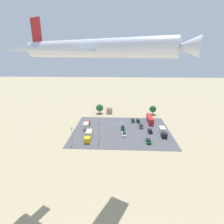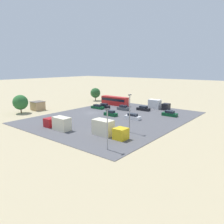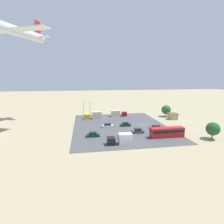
# 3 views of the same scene
# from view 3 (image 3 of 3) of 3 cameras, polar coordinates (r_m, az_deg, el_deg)

# --- Properties ---
(ground_plane) EXTENTS (400.00, 400.00, 0.00)m
(ground_plane) POSITION_cam_3_polar(r_m,az_deg,el_deg) (73.63, 9.94, -4.21)
(ground_plane) COLOR tan
(parking_lot_surface) EXTENTS (47.04, 36.89, 0.08)m
(parking_lot_surface) POSITION_cam_3_polar(r_m,az_deg,el_deg) (71.08, 2.64, -4.57)
(parking_lot_surface) COLOR #4C4C51
(parking_lot_surface) RESTS_ON ground
(shed_building) EXTENTS (3.80, 3.87, 2.91)m
(shed_building) POSITION_cam_3_polar(r_m,az_deg,el_deg) (87.03, 19.21, -1.29)
(shed_building) COLOR tan
(shed_building) RESTS_ON ground
(bus) EXTENTS (2.58, 11.14, 3.25)m
(bus) POSITION_cam_3_polar(r_m,az_deg,el_deg) (60.33, 17.52, -6.21)
(bus) COLOR red
(bus) RESTS_ON ground
(parked_car_0) EXTENTS (1.70, 4.10, 1.62)m
(parked_car_0) POSITION_cam_3_polar(r_m,az_deg,el_deg) (70.69, 4.41, -4.08)
(parked_car_0) COLOR #0C4723
(parked_car_0) RESTS_ON ground
(parked_car_1) EXTENTS (1.96, 4.07, 1.66)m
(parked_car_1) POSITION_cam_3_polar(r_m,az_deg,el_deg) (62.61, 8.42, -6.18)
(parked_car_1) COLOR #4C5156
(parked_car_1) RESTS_ON ground
(parked_car_2) EXTENTS (1.80, 4.55, 1.57)m
(parked_car_2) POSITION_cam_3_polar(r_m,az_deg,el_deg) (68.78, -1.46, -4.50)
(parked_car_2) COLOR silver
(parked_car_2) RESTS_ON ground
(parked_car_3) EXTENTS (1.92, 4.32, 1.54)m
(parked_car_3) POSITION_cam_3_polar(r_m,az_deg,el_deg) (57.82, 4.27, -7.62)
(parked_car_3) COLOR black
(parked_car_3) RESTS_ON ground
(parked_car_4) EXTENTS (1.71, 4.30, 1.52)m
(parked_car_4) POSITION_cam_3_polar(r_m,az_deg,el_deg) (66.12, 14.73, -5.55)
(parked_car_4) COLOR black
(parked_car_4) RESTS_ON ground
(parked_car_5) EXTENTS (1.94, 4.34, 1.59)m
(parked_car_5) POSITION_cam_3_polar(r_m,az_deg,el_deg) (58.56, -6.26, -7.39)
(parked_car_5) COLOR #0C4723
(parked_car_5) RESTS_ON ground
(parked_car_6) EXTENTS (1.78, 4.77, 1.47)m
(parked_car_6) POSITION_cam_3_polar(r_m,az_deg,el_deg) (68.77, 14.20, -4.89)
(parked_car_6) COLOR #0C4723
(parked_car_6) RESTS_ON ground
(parked_truck_0) EXTENTS (2.52, 8.13, 3.28)m
(parked_truck_0) POSITION_cam_3_polar(r_m,az_deg,el_deg) (83.44, -5.89, -1.15)
(parked_truck_0) COLOR gold
(parked_truck_0) RESTS_ON ground
(parked_truck_1) EXTENTS (2.34, 7.78, 3.02)m
(parked_truck_1) POSITION_cam_3_polar(r_m,az_deg,el_deg) (88.20, 1.95, -0.50)
(parked_truck_1) COLOR maroon
(parked_truck_1) RESTS_ON ground
(parked_truck_2) EXTENTS (2.42, 7.38, 3.12)m
(parked_truck_2) POSITION_cam_3_polar(r_m,az_deg,el_deg) (52.04, 3.06, -8.86)
(parked_truck_2) COLOR black
(parked_truck_2) RESTS_ON ground
(tree_near_shed) EXTENTS (4.20, 4.20, 5.45)m
(tree_near_shed) POSITION_cam_3_polar(r_m,az_deg,el_deg) (64.17, 30.08, -4.79)
(tree_near_shed) COLOR brown
(tree_near_shed) RESTS_ON ground
(tree_apron_mid) EXTENTS (4.62, 4.62, 5.75)m
(tree_apron_mid) POSITION_cam_3_polar(r_m,az_deg,el_deg) (91.87, 17.27, 0.72)
(tree_apron_mid) COLOR brown
(tree_apron_mid) RESTS_ON ground
(light_pole_lot_centre) EXTENTS (0.90, 0.28, 7.31)m
(light_pole_lot_centre) POSITION_cam_3_polar(r_m,az_deg,el_deg) (88.65, -9.32, 1.19)
(light_pole_lot_centre) COLOR gray
(light_pole_lot_centre) RESTS_ON ground
(light_pole_lot_edge) EXTENTS (0.90, 0.28, 8.44)m
(light_pole_lot_edge) POSITION_cam_3_polar(r_m,az_deg,el_deg) (77.86, -7.18, 0.30)
(light_pole_lot_edge) COLOR gray
(light_pole_lot_edge) RESTS_ON ground
(airplane) EXTENTS (36.61, 30.99, 9.00)m
(airplane) POSITION_cam_3_polar(r_m,az_deg,el_deg) (79.79, -31.22, 22.43)
(airplane) COLOR silver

